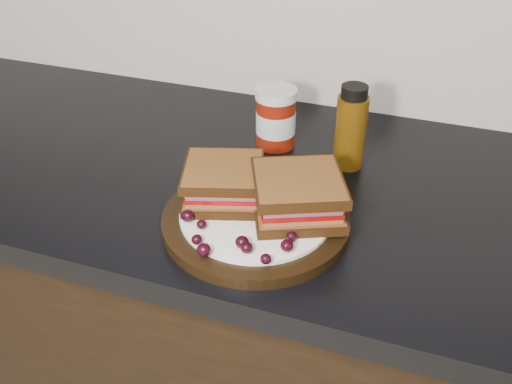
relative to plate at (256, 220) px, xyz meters
The scene contains 26 objects.
base_cabinets 0.57m from the plate, 153.27° to the left, with size 3.96×0.58×0.86m, color black.
countertop 0.31m from the plate, 153.27° to the left, with size 3.98×0.60×0.04m, color black.
plate is the anchor object (origin of this frame).
sandwich_left 0.08m from the plate, 160.64° to the left, with size 0.12×0.12×0.05m, color brown, non-canonical shape.
sandwich_right 0.08m from the plate, 21.15° to the left, with size 0.13×0.13×0.06m, color brown, non-canonical shape.
grape_0 0.10m from the plate, 148.77° to the right, with size 0.02×0.02×0.02m, color black.
grape_1 0.09m from the plate, 134.11° to the right, with size 0.01×0.01×0.01m, color black.
grape_2 0.11m from the plate, 118.76° to the right, with size 0.02×0.02×0.01m, color black.
grape_3 0.12m from the plate, 106.34° to the right, with size 0.02×0.02×0.02m, color black.
grape_4 0.09m from the plate, 83.98° to the right, with size 0.02×0.02×0.02m, color black.
grape_5 0.09m from the plate, 78.65° to the right, with size 0.02×0.02×0.02m, color black.
grape_6 0.12m from the plate, 64.37° to the right, with size 0.02×0.02×0.01m, color black.
grape_7 0.10m from the plate, 45.32° to the right, with size 0.02×0.02×0.02m, color black.
grape_8 0.08m from the plate, 34.15° to the right, with size 0.02×0.02×0.01m, color black.
grape_9 0.05m from the plate, 19.96° to the right, with size 0.02×0.02×0.02m, color black.
grape_10 0.08m from the plate, 11.16° to the left, with size 0.02×0.02×0.02m, color black.
grape_11 0.06m from the plate, 22.01° to the left, with size 0.02×0.02×0.01m, color black.
grape_12 0.08m from the plate, 40.82° to the left, with size 0.02×0.02×0.02m, color black.
grape_13 0.09m from the plate, 138.49° to the left, with size 0.02×0.02×0.02m, color black.
grape_14 0.09m from the plate, 169.57° to the left, with size 0.01×0.01×0.01m, color black.
grape_15 0.08m from the plate, 168.72° to the right, with size 0.02×0.02×0.02m, color black.
grape_16 0.07m from the plate, 147.06° to the left, with size 0.02×0.02×0.02m, color black.
grape_17 0.08m from the plate, 157.08° to the left, with size 0.02×0.02×0.02m, color black.
grape_18 0.08m from the plate, behind, with size 0.02×0.02×0.02m, color black.
condiment_jar 0.25m from the plate, 100.94° to the left, with size 0.07×0.07×0.11m, color maroon.
oil_bottle 0.25m from the plate, 66.77° to the left, with size 0.05×0.05×0.15m, color #4F3107.
Camera 1 is at (0.50, 0.92, 1.42)m, focal length 40.00 mm.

